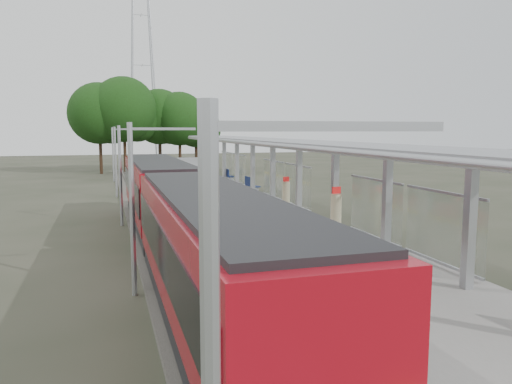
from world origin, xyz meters
TOP-DOWN VIEW (x-y plane):
  - ground at (0.00, 0.00)m, footprint 200.00×200.00m
  - trackbed at (-4.50, 20.00)m, footprint 3.00×70.00m
  - platform at (0.00, 20.00)m, footprint 6.00×50.00m
  - tactile_strip at (-2.55, 20.00)m, footprint 0.60×50.00m
  - end_fence at (0.00, 44.95)m, footprint 6.00×0.10m
  - train at (-4.50, 10.29)m, footprint 2.74×27.60m
  - canopy at (1.61, 16.19)m, footprint 3.27×38.00m
  - pylon at (-1.00, 73.00)m, footprint 8.00×4.00m
  - tree_cluster at (-2.21, 53.42)m, footprint 18.32×9.89m
  - catenary_masts at (-6.22, 19.00)m, footprint 2.08×48.16m
  - bench_mid at (2.19, 22.97)m, footprint 0.66×1.60m
  - bench_far at (2.32, 30.21)m, footprint 0.51×1.58m
  - info_pillar_near at (1.72, 9.28)m, footprint 0.43×0.43m
  - info_pillar_far at (1.91, 15.57)m, footprint 0.39×0.39m
  - litter_bin at (0.99, 21.57)m, footprint 0.49×0.49m

SIDE VIEW (x-z plane):
  - ground at x=0.00m, z-range 0.00..0.00m
  - trackbed at x=-4.50m, z-range 0.00..0.24m
  - platform at x=0.00m, z-range 0.00..1.00m
  - tactile_strip at x=-2.55m, z-range 1.00..1.02m
  - litter_bin at x=0.99m, z-range 1.00..1.88m
  - bench_mid at x=2.19m, z-range 1.03..2.09m
  - bench_far at x=2.32m, z-range 1.03..2.10m
  - end_fence at x=0.00m, z-range 1.00..2.20m
  - info_pillar_far at x=1.91m, z-range 0.88..2.63m
  - info_pillar_near at x=1.72m, z-range 0.87..2.79m
  - train at x=-4.50m, z-range 0.24..3.86m
  - catenary_masts at x=-6.22m, z-range 0.21..5.61m
  - canopy at x=1.61m, z-range 2.37..6.03m
  - tree_cluster at x=-2.21m, z-range 1.21..12.53m
  - pylon at x=-1.00m, z-range 0.00..38.00m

